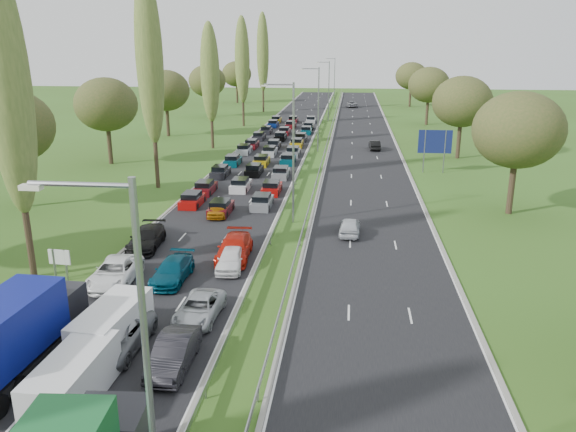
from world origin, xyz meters
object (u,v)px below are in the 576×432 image
(near_car_2, at_px, (115,272))
(white_van_front, at_px, (76,377))
(near_car_3, at_px, (146,238))
(blue_lorry, at_px, (14,334))
(direction_sign, at_px, (435,144))
(info_sign, at_px, (60,260))
(white_van_rear, at_px, (114,324))

(near_car_2, distance_m, white_van_front, 12.65)
(near_car_3, relative_size, blue_lorry, 0.57)
(direction_sign, bearing_deg, blue_lorry, -118.21)
(near_car_3, relative_size, info_sign, 2.51)
(blue_lorry, xyz_separation_m, white_van_front, (3.70, -1.65, -0.92))
(near_car_2, distance_m, direction_sign, 44.44)
(white_van_rear, distance_m, direction_sign, 49.26)
(white_van_front, bearing_deg, white_van_rear, 94.08)
(near_car_2, relative_size, direction_sign, 1.05)
(near_car_3, bearing_deg, near_car_2, -91.74)
(near_car_2, height_order, white_van_rear, white_van_rear)
(white_van_front, bearing_deg, near_car_3, 102.12)
(near_car_2, xyz_separation_m, direction_sign, (25.01, 36.63, 2.79))
(near_car_2, xyz_separation_m, white_van_front, (3.42, -12.17, 0.32))
(blue_lorry, xyz_separation_m, white_van_rear, (3.43, 3.08, -0.89))
(info_sign, distance_m, direction_sign, 46.50)
(white_van_front, xyz_separation_m, direction_sign, (21.59, 48.80, 2.47))
(direction_sign, bearing_deg, white_van_rear, -116.38)
(white_van_front, bearing_deg, near_car_2, 106.52)
(blue_lorry, relative_size, info_sign, 4.40)
(near_car_3, xyz_separation_m, direction_sign, (25.36, 29.90, 2.78))
(near_car_2, relative_size, white_van_front, 1.03)
(blue_lorry, distance_m, white_van_rear, 4.70)
(direction_sign, bearing_deg, info_sign, -128.32)
(info_sign, xyz_separation_m, direction_sign, (28.80, 36.44, 2.20))
(info_sign, bearing_deg, near_car_3, 62.28)
(near_car_2, distance_m, blue_lorry, 10.60)
(near_car_2, height_order, near_car_3, near_car_3)
(white_van_front, xyz_separation_m, info_sign, (-7.21, 12.36, 0.27))
(info_sign, bearing_deg, blue_lorry, -71.87)
(blue_lorry, bearing_deg, white_van_front, -21.82)
(white_van_rear, relative_size, direction_sign, 1.06)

